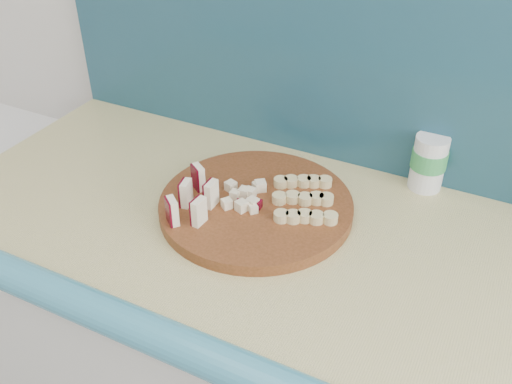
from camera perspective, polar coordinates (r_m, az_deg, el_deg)
The scene contains 5 objects.
cutting_board at distance 1.07m, azimuth 0.00°, elevation -1.37°, with size 0.36×0.36×0.02m, color #49270F.
apple_wedges at distance 1.04m, azimuth -6.32°, elevation -0.50°, with size 0.09×0.15×0.05m.
apple_chunks at distance 1.06m, azimuth -1.27°, elevation -0.44°, with size 0.06×0.06×0.02m.
banana_slices at distance 1.06m, azimuth 4.82°, elevation -0.67°, with size 0.15×0.16×0.02m.
canister at distance 1.16m, azimuth 16.89°, elevation 2.92°, with size 0.07×0.07×0.11m.
Camera 1 is at (-0.02, 0.77, 1.56)m, focal length 40.00 mm.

